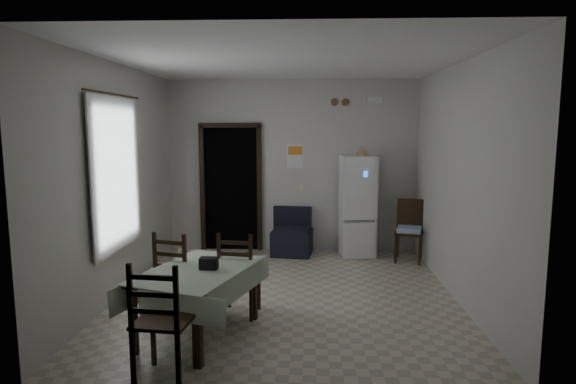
# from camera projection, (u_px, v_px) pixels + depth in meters

# --- Properties ---
(ground) EXTENTS (4.50, 4.50, 0.00)m
(ground) POSITION_uv_depth(u_px,v_px,m) (286.00, 294.00, 6.13)
(ground) COLOR #C2B69E
(ground) RESTS_ON ground
(ceiling) EXTENTS (4.20, 4.50, 0.02)m
(ceiling) POSITION_uv_depth(u_px,v_px,m) (286.00, 61.00, 5.73)
(ceiling) COLOR white
(ceiling) RESTS_ON ground
(wall_back) EXTENTS (4.20, 0.02, 2.90)m
(wall_back) POSITION_uv_depth(u_px,v_px,m) (292.00, 166.00, 8.16)
(wall_back) COLOR beige
(wall_back) RESTS_ON ground
(wall_front) EXTENTS (4.20, 0.02, 2.90)m
(wall_front) POSITION_uv_depth(u_px,v_px,m) (273.00, 215.00, 3.70)
(wall_front) COLOR beige
(wall_front) RESTS_ON ground
(wall_left) EXTENTS (0.02, 4.50, 2.90)m
(wall_left) POSITION_uv_depth(u_px,v_px,m) (119.00, 181.00, 6.02)
(wall_left) COLOR beige
(wall_left) RESTS_ON ground
(wall_right) EXTENTS (0.02, 4.50, 2.90)m
(wall_right) POSITION_uv_depth(u_px,v_px,m) (459.00, 182.00, 5.84)
(wall_right) COLOR beige
(wall_right) RESTS_ON ground
(doorway) EXTENTS (1.06, 0.52, 2.22)m
(doorway) POSITION_uv_depth(u_px,v_px,m) (233.00, 187.00, 8.45)
(doorway) COLOR black
(doorway) RESTS_ON ground
(window_recess) EXTENTS (0.10, 1.20, 1.60)m
(window_recess) POSITION_uv_depth(u_px,v_px,m) (108.00, 174.00, 5.81)
(window_recess) COLOR silver
(window_recess) RESTS_ON ground
(curtain) EXTENTS (0.02, 1.45, 1.85)m
(curtain) POSITION_uv_depth(u_px,v_px,m) (117.00, 174.00, 5.80)
(curtain) COLOR beige
(curtain) RESTS_ON ground
(curtain_rod) EXTENTS (0.02, 1.60, 0.02)m
(curtain_rod) POSITION_uv_depth(u_px,v_px,m) (114.00, 94.00, 5.67)
(curtain_rod) COLOR black
(curtain_rod) RESTS_ON ground
(calendar) EXTENTS (0.28, 0.02, 0.40)m
(calendar) POSITION_uv_depth(u_px,v_px,m) (295.00, 156.00, 8.12)
(calendar) COLOR white
(calendar) RESTS_ON ground
(calendar_image) EXTENTS (0.24, 0.01, 0.14)m
(calendar_image) POSITION_uv_depth(u_px,v_px,m) (295.00, 150.00, 8.10)
(calendar_image) COLOR orange
(calendar_image) RESTS_ON ground
(light_switch) EXTENTS (0.08, 0.02, 0.12)m
(light_switch) POSITION_uv_depth(u_px,v_px,m) (301.00, 187.00, 8.19)
(light_switch) COLOR beige
(light_switch) RESTS_ON ground
(vent_left) EXTENTS (0.12, 0.03, 0.12)m
(vent_left) POSITION_uv_depth(u_px,v_px,m) (335.00, 102.00, 7.97)
(vent_left) COLOR brown
(vent_left) RESTS_ON ground
(vent_right) EXTENTS (0.12, 0.03, 0.12)m
(vent_right) POSITION_uv_depth(u_px,v_px,m) (345.00, 102.00, 7.96)
(vent_right) COLOR brown
(vent_right) RESTS_ON ground
(emergency_light) EXTENTS (0.25, 0.07, 0.09)m
(emergency_light) POSITION_uv_depth(u_px,v_px,m) (374.00, 100.00, 7.91)
(emergency_light) COLOR white
(emergency_light) RESTS_ON ground
(fridge) EXTENTS (0.60, 0.60, 1.65)m
(fridge) POSITION_uv_depth(u_px,v_px,m) (357.00, 206.00, 7.88)
(fridge) COLOR white
(fridge) RESTS_ON ground
(tan_cone) EXTENTS (0.21, 0.21, 0.17)m
(tan_cone) POSITION_uv_depth(u_px,v_px,m) (362.00, 151.00, 7.73)
(tan_cone) COLOR tan
(tan_cone) RESTS_ON fridge
(navy_seat) EXTENTS (0.71, 0.70, 0.77)m
(navy_seat) POSITION_uv_depth(u_px,v_px,m) (292.00, 232.00, 7.98)
(navy_seat) COLOR black
(navy_seat) RESTS_ON ground
(corner_chair) EXTENTS (0.52, 0.52, 0.97)m
(corner_chair) POSITION_uv_depth(u_px,v_px,m) (409.00, 231.00, 7.57)
(corner_chair) COLOR black
(corner_chair) RESTS_ON ground
(dining_table) EXTENTS (1.27, 1.56, 0.70)m
(dining_table) POSITION_uv_depth(u_px,v_px,m) (199.00, 303.00, 4.88)
(dining_table) COLOR #9EAE95
(dining_table) RESTS_ON ground
(black_bag) EXTENTS (0.18, 0.12, 0.12)m
(black_bag) POSITION_uv_depth(u_px,v_px,m) (209.00, 263.00, 4.84)
(black_bag) COLOR black
(black_bag) RESTS_ON dining_table
(dining_chair_far_left) EXTENTS (0.52, 0.52, 0.99)m
(dining_chair_far_left) POSITION_uv_depth(u_px,v_px,m) (179.00, 273.00, 5.37)
(dining_chair_far_left) COLOR black
(dining_chair_far_left) RESTS_ON ground
(dining_chair_far_right) EXTENTS (0.47, 0.47, 0.98)m
(dining_chair_far_right) POSITION_uv_depth(u_px,v_px,m) (239.00, 273.00, 5.43)
(dining_chair_far_right) COLOR black
(dining_chair_far_right) RESTS_ON ground
(dining_chair_near_head) EXTENTS (0.50, 0.50, 1.05)m
(dining_chair_near_head) POSITION_uv_depth(u_px,v_px,m) (164.00, 319.00, 4.03)
(dining_chair_near_head) COLOR black
(dining_chair_near_head) RESTS_ON ground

